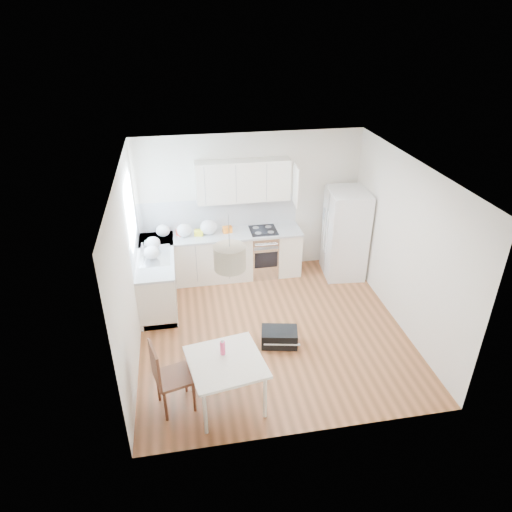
{
  "coord_description": "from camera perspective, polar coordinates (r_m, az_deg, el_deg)",
  "views": [
    {
      "loc": [
        -1.3,
        -5.83,
        4.61
      ],
      "look_at": [
        -0.19,
        0.4,
        1.16
      ],
      "focal_mm": 32.0,
      "sensor_mm": 36.0,
      "label": 1
    }
  ],
  "objects": [
    {
      "name": "floor",
      "position": [
        7.55,
        1.96,
        -9.09
      ],
      "size": [
        4.2,
        4.2,
        0.0
      ],
      "primitive_type": "plane",
      "color": "brown",
      "rests_on": "ground"
    },
    {
      "name": "ceiling",
      "position": [
        6.27,
        2.38,
        10.83
      ],
      "size": [
        4.2,
        4.2,
        0.0
      ],
      "primitive_type": "plane",
      "rotation": [
        3.14,
        0.0,
        0.0
      ],
      "color": "white",
      "rests_on": "wall_back"
    },
    {
      "name": "wall_back",
      "position": [
        8.67,
        -0.75,
        6.51
      ],
      "size": [
        4.2,
        0.0,
        4.2
      ],
      "primitive_type": "plane",
      "rotation": [
        1.57,
        0.0,
        0.0
      ],
      "color": "silver",
      "rests_on": "floor"
    },
    {
      "name": "wall_left",
      "position": [
        6.73,
        -15.63,
        -1.56
      ],
      "size": [
        0.0,
        4.2,
        4.2
      ],
      "primitive_type": "plane",
      "rotation": [
        1.57,
        0.0,
        1.57
      ],
      "color": "silver",
      "rests_on": "floor"
    },
    {
      "name": "wall_right",
      "position": [
        7.5,
        18.06,
        1.29
      ],
      "size": [
        0.0,
        4.2,
        4.2
      ],
      "primitive_type": "plane",
      "rotation": [
        1.57,
        0.0,
        -1.57
      ],
      "color": "silver",
      "rests_on": "floor"
    },
    {
      "name": "window_glassblock",
      "position": [
        7.59,
        -15.37,
        5.38
      ],
      "size": [
        0.02,
        1.0,
        1.0
      ],
      "primitive_type": "cube",
      "color": "#BFE0F9",
      "rests_on": "wall_left"
    },
    {
      "name": "cabinets_back",
      "position": [
        8.72,
        -4.28,
        -0.05
      ],
      "size": [
        3.0,
        0.6,
        0.88
      ],
      "primitive_type": "cube",
      "color": "white",
      "rests_on": "floor"
    },
    {
      "name": "cabinets_left",
      "position": [
        8.19,
        -12.19,
        -2.74
      ],
      "size": [
        0.6,
        1.8,
        0.88
      ],
      "primitive_type": "cube",
      "color": "white",
      "rests_on": "floor"
    },
    {
      "name": "counter_back",
      "position": [
        8.51,
        -4.39,
        2.67
      ],
      "size": [
        3.02,
        0.64,
        0.04
      ],
      "primitive_type": "cube",
      "color": "silver",
      "rests_on": "cabinets_back"
    },
    {
      "name": "counter_left",
      "position": [
        7.97,
        -12.52,
        0.09
      ],
      "size": [
        0.64,
        1.82,
        0.04
      ],
      "primitive_type": "cube",
      "color": "silver",
      "rests_on": "cabinets_left"
    },
    {
      "name": "backsplash_back",
      "position": [
        8.65,
        -4.68,
        5.35
      ],
      "size": [
        3.0,
        0.01,
        0.58
      ],
      "primitive_type": "cube",
      "color": "white",
      "rests_on": "wall_back"
    },
    {
      "name": "backsplash_left",
      "position": [
        7.85,
        -14.89,
        1.9
      ],
      "size": [
        0.01,
        1.8,
        0.58
      ],
      "primitive_type": "cube",
      "color": "white",
      "rests_on": "wall_left"
    },
    {
      "name": "upper_cabinets",
      "position": [
        8.32,
        -1.62,
        9.38
      ],
      "size": [
        1.7,
        0.32,
        0.75
      ],
      "primitive_type": "cube",
      "color": "white",
      "rests_on": "wall_back"
    },
    {
      "name": "range_oven",
      "position": [
        8.82,
        0.89,
        0.39
      ],
      "size": [
        0.5,
        0.61,
        0.88
      ],
      "primitive_type": null,
      "color": "silver",
      "rests_on": "floor"
    },
    {
      "name": "sink",
      "position": [
        7.91,
        -12.54,
        0.01
      ],
      "size": [
        0.5,
        0.8,
        0.16
      ],
      "primitive_type": null,
      "color": "silver",
      "rests_on": "counter_left"
    },
    {
      "name": "refrigerator",
      "position": [
        8.83,
        11.16,
        2.81
      ],
      "size": [
        0.89,
        0.92,
        1.7
      ],
      "primitive_type": null,
      "rotation": [
        0.0,
        0.0,
        -0.09
      ],
      "color": "white",
      "rests_on": "floor"
    },
    {
      "name": "dining_table",
      "position": [
        5.93,
        -3.77,
        -13.49
      ],
      "size": [
        1.05,
        1.05,
        0.72
      ],
      "rotation": [
        0.0,
        0.0,
        0.17
      ],
      "color": "beige",
      "rests_on": "floor"
    },
    {
      "name": "dining_chair",
      "position": [
        6.06,
        -10.2,
        -14.49
      ],
      "size": [
        0.53,
        0.53,
        1.04
      ],
      "primitive_type": null,
      "rotation": [
        0.0,
        0.0,
        0.26
      ],
      "color": "#502818",
      "rests_on": "floor"
    },
    {
      "name": "drink_bottle",
      "position": [
        5.9,
        -4.2,
        -11.24
      ],
      "size": [
        0.07,
        0.07,
        0.23
      ],
      "primitive_type": "cylinder",
      "rotation": [
        0.0,
        0.0,
        0.09
      ],
      "color": "#F34377",
      "rests_on": "dining_table"
    },
    {
      "name": "gym_bag",
      "position": [
        7.18,
        2.93,
        -10.07
      ],
      "size": [
        0.61,
        0.46,
        0.25
      ],
      "primitive_type": "cube",
      "rotation": [
        0.0,
        0.0,
        -0.2
      ],
      "color": "black",
      "rests_on": "floor"
    },
    {
      "name": "pendant_lamp",
      "position": [
        5.06,
        -3.3,
        -0.21
      ],
      "size": [
        0.45,
        0.45,
        0.28
      ],
      "primitive_type": "cylinder",
      "rotation": [
        0.0,
        0.0,
        -0.29
      ],
      "color": "#BFAE93",
      "rests_on": "ceiling"
    },
    {
      "name": "grocery_bag_a",
      "position": [
        8.51,
        -11.58,
        3.13
      ],
      "size": [
        0.25,
        0.21,
        0.23
      ],
      "primitive_type": "ellipsoid",
      "color": "white",
      "rests_on": "counter_back"
    },
    {
      "name": "grocery_bag_b",
      "position": [
        8.43,
        -8.96,
        3.19
      ],
      "size": [
        0.27,
        0.23,
        0.25
      ],
      "primitive_type": "ellipsoid",
      "color": "white",
      "rests_on": "counter_back"
    },
    {
      "name": "grocery_bag_c",
      "position": [
        8.45,
        -5.95,
        3.61
      ],
      "size": [
        0.31,
        0.27,
        0.28
      ],
      "primitive_type": "ellipsoid",
      "color": "white",
      "rests_on": "counter_back"
    },
    {
      "name": "grocery_bag_d",
      "position": [
        8.1,
        -12.76,
        1.61
      ],
      "size": [
        0.25,
        0.21,
        0.22
      ],
      "primitive_type": "ellipsoid",
      "color": "white",
      "rests_on": "counter_back"
    },
    {
      "name": "grocery_bag_e",
      "position": [
        7.78,
        -12.95,
        0.42
      ],
      "size": [
        0.25,
        0.22,
        0.23
      ],
      "primitive_type": "ellipsoid",
      "color": "white",
      "rests_on": "counter_left"
    },
    {
      "name": "snack_orange",
      "position": [
        8.52,
        -3.6,
        3.32
      ],
      "size": [
        0.18,
        0.12,
        0.12
      ],
      "primitive_type": "cube",
      "rotation": [
        0.0,
        0.0,
        0.09
      ],
      "color": "orange",
      "rests_on": "counter_back"
    },
    {
      "name": "snack_yellow",
      "position": [
        8.46,
        -7.17,
        2.9
      ],
      "size": [
        0.17,
        0.12,
        0.11
      ],
      "primitive_type": "cube",
      "rotation": [
        0.0,
        0.0,
        -0.17
      ],
      "color": "yellow",
      "rests_on": "counter_back"
    },
    {
      "name": "snack_red",
      "position": [
        8.54,
        -9.33,
        3.01
      ],
      "size": [
        0.19,
        0.19,
        0.11
      ],
      "primitive_type": "cube",
      "rotation": [
        0.0,
        0.0,
        0.68
      ],
      "color": "red",
      "rests_on": "counter_back"
    }
  ]
}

